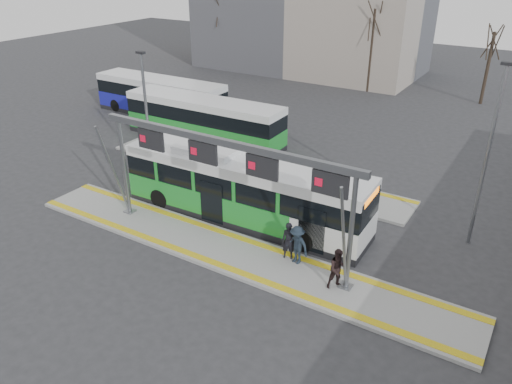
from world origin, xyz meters
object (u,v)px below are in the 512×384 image
passenger_b (338,269)px  passenger_c (297,245)px  hero_bus (244,190)px  gantry (224,163)px  passenger_a (289,241)px

passenger_b → passenger_c: size_ratio=0.99×
hero_bus → passenger_b: (6.45, -3.00, -0.59)m
gantry → passenger_a: gantry is taller
gantry → hero_bus: size_ratio=1.01×
passenger_c → passenger_b: bearing=-5.0°
gantry → hero_bus: gantry is taller
hero_bus → passenger_b: hero_bus is taller
gantry → passenger_c: bearing=8.9°
passenger_a → passenger_b: (2.69, -0.84, 0.02)m
gantry → passenger_c: 4.69m
hero_bus → passenger_b: size_ratio=7.36×
hero_bus → passenger_c: (4.23, -2.31, -0.58)m
gantry → passenger_c: (3.33, 0.52, -3.26)m
gantry → passenger_b: size_ratio=7.40×
gantry → hero_bus: (-0.90, 2.84, -2.68)m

